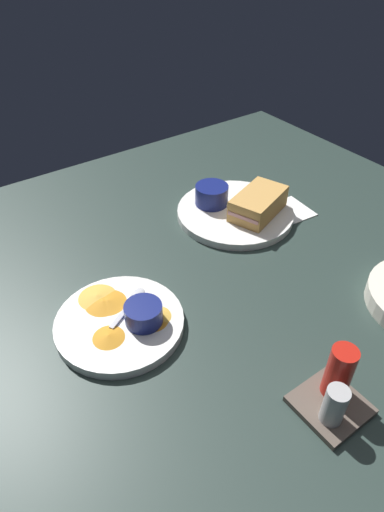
# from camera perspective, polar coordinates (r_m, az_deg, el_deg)

# --- Properties ---
(ground_plane) EXTENTS (1.10, 1.10, 0.03)m
(ground_plane) POSITION_cam_1_polar(r_m,az_deg,el_deg) (0.87, 6.37, -1.43)
(ground_plane) COLOR #283833
(plate_sandwich_main) EXTENTS (0.25, 0.25, 0.02)m
(plate_sandwich_main) POSITION_cam_1_polar(r_m,az_deg,el_deg) (0.98, 5.58, 5.60)
(plate_sandwich_main) COLOR white
(plate_sandwich_main) RESTS_ON ground_plane
(sandwich_half_near) EXTENTS (0.15, 0.12, 0.05)m
(sandwich_half_near) POSITION_cam_1_polar(r_m,az_deg,el_deg) (0.95, 8.54, 6.71)
(sandwich_half_near) COLOR tan
(sandwich_half_near) RESTS_ON plate_sandwich_main
(ramekin_dark_sauce) EXTENTS (0.07, 0.07, 0.04)m
(ramekin_dark_sauce) POSITION_cam_1_polar(r_m,az_deg,el_deg) (0.98, 2.56, 7.97)
(ramekin_dark_sauce) COLOR navy
(ramekin_dark_sauce) RESTS_ON plate_sandwich_main
(spoon_by_dark_ramekin) EXTENTS (0.08, 0.08, 0.01)m
(spoon_by_dark_ramekin) POSITION_cam_1_polar(r_m,az_deg,el_deg) (0.98, 5.80, 6.55)
(spoon_by_dark_ramekin) COLOR silver
(spoon_by_dark_ramekin) RESTS_ON plate_sandwich_main
(plate_chips_companion) EXTENTS (0.21, 0.21, 0.02)m
(plate_chips_companion) POSITION_cam_1_polar(r_m,az_deg,el_deg) (0.73, -9.31, -8.51)
(plate_chips_companion) COLOR white
(plate_chips_companion) RESTS_ON ground_plane
(ramekin_light_gravy) EXTENTS (0.06, 0.06, 0.03)m
(ramekin_light_gravy) POSITION_cam_1_polar(r_m,az_deg,el_deg) (0.71, -6.28, -7.34)
(ramekin_light_gravy) COLOR navy
(ramekin_light_gravy) RESTS_ON plate_chips_companion
(spoon_by_gravy_ramekin) EXTENTS (0.09, 0.06, 0.01)m
(spoon_by_gravy_ramekin) POSITION_cam_1_polar(r_m,az_deg,el_deg) (0.75, -7.53, -5.61)
(spoon_by_gravy_ramekin) COLOR silver
(spoon_by_gravy_ramekin) RESTS_ON plate_chips_companion
(plantain_chip_scatter) EXTENTS (0.15, 0.17, 0.01)m
(plantain_chip_scatter) POSITION_cam_1_polar(r_m,az_deg,el_deg) (0.74, -9.71, -6.71)
(plantain_chip_scatter) COLOR gold
(plantain_chip_scatter) RESTS_ON plate_chips_companion
(condiment_caddy) EXTENTS (0.09, 0.09, 0.10)m
(condiment_caddy) POSITION_cam_1_polar(r_m,az_deg,el_deg) (0.64, 17.98, -16.15)
(condiment_caddy) COLOR brown
(condiment_caddy) RESTS_ON ground_plane
(paper_napkin_folded) EXTENTS (0.12, 0.10, 0.00)m
(paper_napkin_folded) POSITION_cam_1_polar(r_m,az_deg,el_deg) (1.01, 11.96, 5.62)
(paper_napkin_folded) COLOR white
(paper_napkin_folded) RESTS_ON ground_plane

